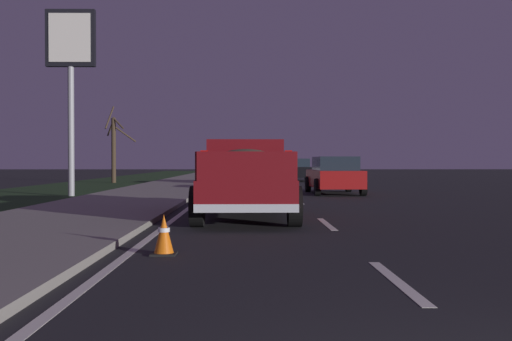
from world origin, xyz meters
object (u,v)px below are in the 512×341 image
pickup_truck (245,177)px  sedan_red (334,175)px  bare_tree_far (114,146)px  traffic_cone_near (164,235)px  sedan_black (296,170)px  sedan_silver (252,171)px  gas_price_sign (71,56)px

pickup_truck → sedan_red: size_ratio=1.23×
bare_tree_far → traffic_cone_near: bearing=-165.6°
sedan_black → sedan_red: bearing=-178.8°
traffic_cone_near → sedan_silver: bearing=-3.1°
sedan_silver → gas_price_sign: 13.62m
pickup_truck → bare_tree_far: bare_tree_far is taller
sedan_silver → traffic_cone_near: (-24.98, 1.37, -0.50)m
sedan_red → sedan_black: bearing=1.2°
gas_price_sign → sedan_black: bearing=-30.2°
sedan_silver → sedan_red: (-9.17, -3.37, 0.00)m
gas_price_sign → bare_tree_far: bearing=6.6°
gas_price_sign → traffic_cone_near: 16.23m
sedan_silver → bare_tree_far: size_ratio=0.92×
sedan_black → sedan_silver: bearing=155.6°
pickup_truck → bare_tree_far: size_ratio=1.13×
sedan_silver → gas_price_sign: (-10.68, 7.07, 4.65)m
sedan_black → gas_price_sign: bearing=149.8°
sedan_black → bare_tree_far: (-3.24, 11.75, 1.51)m
sedan_red → pickup_truck: bearing=160.8°
pickup_truck → traffic_cone_near: size_ratio=9.40×
pickup_truck → traffic_cone_near: pickup_truck is taller
pickup_truck → sedan_red: bearing=-19.2°
sedan_silver → bare_tree_far: (3.48, 8.71, 1.51)m
pickup_truck → bare_tree_far: bearing=20.2°
sedan_red → traffic_cone_near: (-15.81, 4.74, -0.50)m
sedan_red → gas_price_sign: bearing=98.3°
bare_tree_far → pickup_truck: bearing=-159.8°
sedan_red → bare_tree_far: (12.65, 12.07, 1.51)m
sedan_red → gas_price_sign: gas_price_sign is taller
pickup_truck → sedan_silver: (19.54, -0.25, -0.20)m
gas_price_sign → sedan_red: bearing=-81.7°
sedan_silver → sedan_black: size_ratio=0.99×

